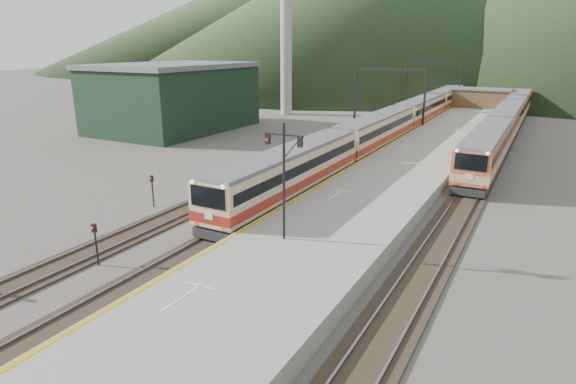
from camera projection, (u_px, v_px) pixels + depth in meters
The scene contains 16 objects.
track_main at pixel (370, 153), 50.22m from camera, with size 2.60×200.00×0.23m.
track_far at pixel (326, 148), 52.51m from camera, with size 2.60×200.00×0.23m.
track_second at pixel (487, 166), 44.98m from camera, with size 2.60×200.00×0.23m.
platform at pixel (419, 159), 45.86m from camera, with size 8.00×100.00×1.00m, color gray.
gantry_near at pixel (389, 87), 62.50m from camera, with size 9.55×0.25×8.00m.
gantry_far at pixel (432, 77), 83.50m from camera, with size 9.55×0.25×8.00m.
warehouse at pixel (174, 97), 63.44m from camera, with size 14.50×20.50×8.60m.
smokestack at pixel (286, 17), 74.36m from camera, with size 1.80×1.80×30.00m, color #9E998E.
station_shed at pixel (480, 98), 78.85m from camera, with size 9.40×4.40×3.10m.
hill_d at pixel (285, 13), 264.92m from camera, with size 200.00×200.00×55.00m, color #223F1E.
main_train at pixel (402, 120), 59.58m from camera, with size 2.84×77.95×3.47m.
second_train at pixel (506, 122), 58.41m from camera, with size 2.74×56.29×3.35m.
signal_mast at pixel (284, 169), 24.57m from camera, with size 2.20×0.30×6.19m.
short_signal_a at pixel (95, 239), 24.42m from camera, with size 0.24×0.18×2.27m.
short_signal_b at pixel (286, 161), 40.77m from camera, with size 0.27×0.24×2.27m.
short_signal_c at pixel (152, 187), 33.37m from camera, with size 0.24×0.18×2.27m.
Camera 1 is at (16.00, -7.31, 10.92)m, focal length 30.00 mm.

